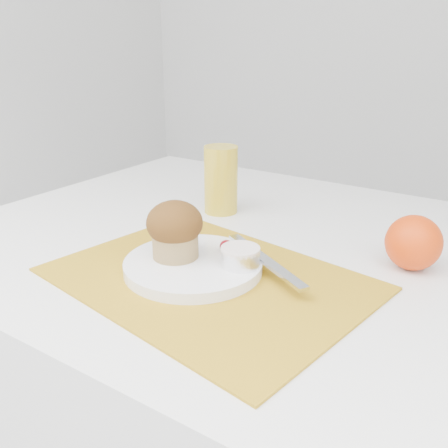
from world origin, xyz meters
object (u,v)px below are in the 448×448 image
Objects in this scene: table at (290,436)px; juice_glass at (221,180)px; muffin at (175,229)px; plate at (193,265)px; orange at (413,243)px.

table is 0.50m from juice_glass.
juice_glass is 0.26m from muffin.
plate is at bearing -122.02° from table.
orange is 0.35m from muffin.
orange is at bearing 12.49° from table.
juice_glass is 1.53× the size of muffin.
plate is 2.37× the size of muffin.
plate is 0.06m from muffin.
table is 6.03× the size of plate.
juice_glass is at bearing 171.96° from orange.
table is 9.36× the size of juice_glass.
plate is 1.55× the size of juice_glass.
plate reaches higher than table.
orange is at bearing 36.53° from plate.
juice_glass reaches higher than plate.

